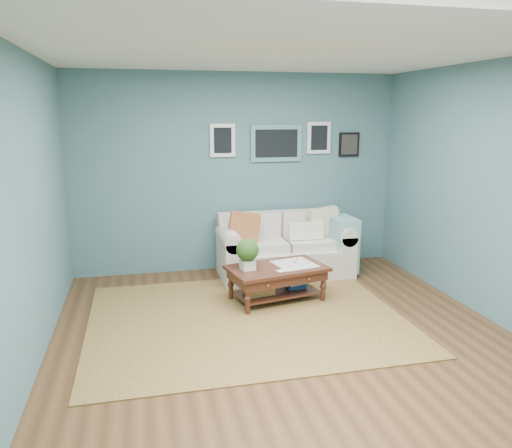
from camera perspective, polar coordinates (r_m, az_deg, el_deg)
name	(u,v)px	position (r m, az deg, el deg)	size (l,w,h in m)	color
room_shell	(291,203)	(4.57, 4.04, 2.44)	(5.00, 5.02, 2.70)	brown
area_rug	(246,318)	(5.45, -1.10, -10.70)	(3.30, 2.64, 0.01)	brown
loveseat	(290,247)	(6.79, 3.89, -2.67)	(1.81, 0.82, 0.93)	silver
coffee_table	(272,273)	(5.82, 1.85, -5.62)	(1.22, 0.85, 0.78)	#34180E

